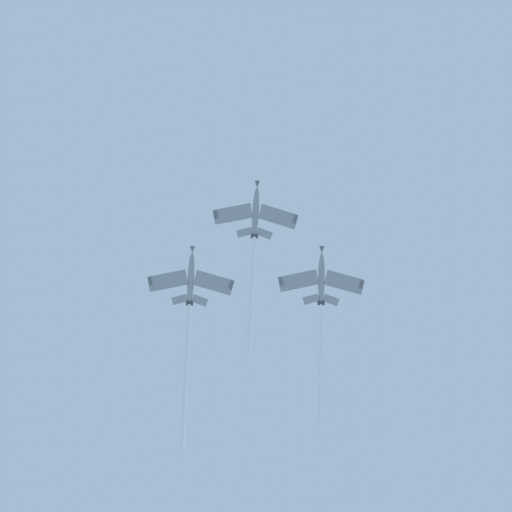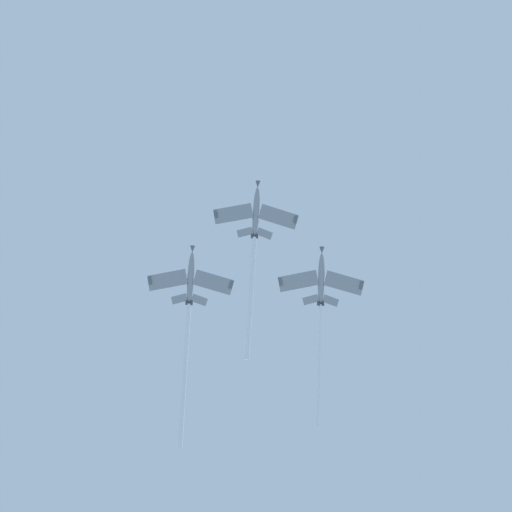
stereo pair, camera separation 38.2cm
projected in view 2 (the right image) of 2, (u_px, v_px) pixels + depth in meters
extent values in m
ellipsoid|color=gray|center=(256.00, 212.00, 176.64)|extent=(5.74, 11.27, 6.18)
cone|color=#595E60|center=(258.00, 184.00, 177.78)|extent=(1.84, 2.26, 1.75)
ellipsoid|color=black|center=(257.00, 204.00, 177.59)|extent=(2.01, 3.08, 1.97)
cube|color=gray|center=(278.00, 217.00, 176.49)|extent=(9.37, 4.54, 1.66)
cube|color=#595E60|center=(296.00, 219.00, 176.63)|extent=(0.92, 1.77, 0.85)
cube|color=gray|center=(233.00, 214.00, 176.31)|extent=(9.27, 7.99, 1.66)
cube|color=#595E60|center=(216.00, 214.00, 176.31)|extent=(1.56, 1.78, 0.85)
cube|color=gray|center=(264.00, 234.00, 175.82)|extent=(3.70, 1.94, 0.89)
cube|color=gray|center=(245.00, 232.00, 175.75)|extent=(3.86, 3.61, 0.89)
cube|color=#595E60|center=(255.00, 233.00, 177.20)|extent=(1.40, 3.17, 3.54)
cylinder|color=#38383D|center=(256.00, 236.00, 175.56)|extent=(1.20, 1.45, 1.14)
cylinder|color=#38383D|center=(253.00, 236.00, 175.54)|extent=(1.20, 1.45, 1.14)
cylinder|color=white|center=(251.00, 297.00, 173.10)|extent=(10.72, 24.77, 12.64)
ellipsoid|color=gray|center=(321.00, 279.00, 174.33)|extent=(5.95, 11.15, 6.34)
cone|color=#595E60|center=(322.00, 250.00, 175.57)|extent=(1.87, 2.27, 1.77)
ellipsoid|color=black|center=(321.00, 270.00, 175.31)|extent=(2.06, 3.08, 2.01)
cube|color=gray|center=(344.00, 283.00, 174.14)|extent=(9.41, 4.72, 1.71)
cube|color=#595E60|center=(362.00, 285.00, 174.25)|extent=(0.96, 1.77, 0.88)
cube|color=gray|center=(298.00, 281.00, 174.02)|extent=(9.20, 8.09, 1.71)
cube|color=#595E60|center=(280.00, 282.00, 174.04)|extent=(1.57, 1.76, 0.88)
cube|color=gray|center=(331.00, 301.00, 173.42)|extent=(3.74, 2.01, 0.91)
cube|color=gray|center=(311.00, 300.00, 173.37)|extent=(3.83, 3.64, 0.91)
cube|color=#595E60|center=(320.00, 300.00, 174.81)|extent=(1.48, 3.17, 3.56)
cylinder|color=#38383D|center=(323.00, 304.00, 173.15)|extent=(1.22, 1.46, 1.15)
cylinder|color=#38383D|center=(319.00, 304.00, 173.14)|extent=(1.22, 1.46, 1.15)
cylinder|color=white|center=(319.00, 365.00, 170.57)|extent=(10.45, 23.32, 12.29)
ellipsoid|color=gray|center=(191.00, 278.00, 174.05)|extent=(5.91, 11.30, 5.96)
cone|color=#595E60|center=(192.00, 249.00, 175.06)|extent=(1.85, 2.25, 1.73)
ellipsoid|color=black|center=(191.00, 269.00, 174.96)|extent=(2.05, 3.09, 1.93)
cube|color=gray|center=(213.00, 282.00, 173.91)|extent=(9.40, 4.69, 1.60)
cube|color=#595E60|center=(231.00, 285.00, 174.04)|extent=(0.94, 1.79, 0.82)
cube|color=gray|center=(167.00, 280.00, 173.76)|extent=(9.25, 8.08, 1.60)
cube|color=#595E60|center=(150.00, 280.00, 173.78)|extent=(1.58, 1.79, 0.82)
cube|color=gray|center=(199.00, 300.00, 173.34)|extent=(3.72, 2.00, 0.85)
cube|color=gray|center=(179.00, 299.00, 173.28)|extent=(3.85, 3.65, 0.85)
cube|color=#595E60|center=(190.00, 299.00, 174.72)|extent=(1.43, 3.12, 3.52)
cylinder|color=#38383D|center=(191.00, 303.00, 173.10)|extent=(1.21, 1.45, 1.13)
cylinder|color=#38383D|center=(187.00, 303.00, 173.08)|extent=(1.21, 1.45, 1.13)
cylinder|color=white|center=(185.00, 375.00, 170.65)|extent=(12.44, 28.18, 13.57)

